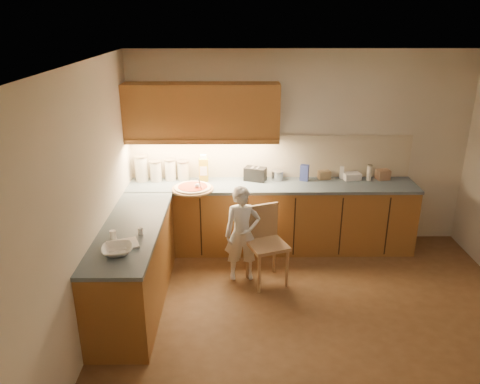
% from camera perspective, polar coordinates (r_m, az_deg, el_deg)
% --- Properties ---
extents(room, '(4.54, 4.50, 2.62)m').
position_cam_1_polar(room, '(4.33, 10.82, 2.74)').
color(room, '#56371D').
rests_on(room, ground).
extents(l_counter, '(3.77, 2.62, 0.92)m').
position_cam_1_polar(l_counter, '(5.86, -1.21, -4.77)').
color(l_counter, '#925D2A').
rests_on(l_counter, ground).
extents(backsplash, '(3.75, 0.02, 0.58)m').
position_cam_1_polar(backsplash, '(6.30, 3.81, 4.35)').
color(backsplash, beige).
rests_on(backsplash, l_counter).
extents(upper_cabinets, '(1.95, 0.36, 0.73)m').
position_cam_1_polar(upper_cabinets, '(5.99, -4.68, 9.74)').
color(upper_cabinets, '#925D2A').
rests_on(upper_cabinets, ground).
extents(pizza_on_board, '(0.53, 0.53, 0.21)m').
position_cam_1_polar(pizza_on_board, '(5.92, -5.76, 0.48)').
color(pizza_on_board, tan).
rests_on(pizza_on_board, l_counter).
extents(child, '(0.45, 0.32, 1.16)m').
position_cam_1_polar(child, '(5.51, 0.29, -5.13)').
color(child, silver).
rests_on(child, ground).
extents(wooden_chair, '(0.54, 0.54, 0.93)m').
position_cam_1_polar(wooden_chair, '(5.50, 3.04, -5.71)').
color(wooden_chair, '#A78258').
rests_on(wooden_chair, ground).
extents(mixing_bowl, '(0.34, 0.34, 0.07)m').
position_cam_1_polar(mixing_bowl, '(4.50, -14.73, -6.88)').
color(mixing_bowl, white).
rests_on(mixing_bowl, l_counter).
extents(canister_a, '(0.17, 0.17, 0.35)m').
position_cam_1_polar(canister_a, '(6.30, -11.94, 2.86)').
color(canister_a, beige).
rests_on(canister_a, l_counter).
extents(canister_b, '(0.16, 0.16, 0.28)m').
position_cam_1_polar(canister_b, '(6.27, -10.22, 2.56)').
color(canister_b, beige).
rests_on(canister_b, l_counter).
extents(canister_c, '(0.15, 0.15, 0.29)m').
position_cam_1_polar(canister_c, '(6.28, -8.49, 2.73)').
color(canister_c, white).
rests_on(canister_c, l_counter).
extents(canister_d, '(0.16, 0.16, 0.26)m').
position_cam_1_polar(canister_d, '(6.27, -6.93, 2.66)').
color(canister_d, beige).
rests_on(canister_d, l_counter).
extents(oil_jug, '(0.12, 0.09, 0.36)m').
position_cam_1_polar(oil_jug, '(6.18, -4.45, 2.80)').
color(oil_jug, gold).
rests_on(oil_jug, l_counter).
extents(toaster, '(0.32, 0.25, 0.18)m').
position_cam_1_polar(toaster, '(6.21, 1.87, 2.21)').
color(toaster, black).
rests_on(toaster, l_counter).
extents(steel_pot, '(0.17, 0.17, 0.13)m').
position_cam_1_polar(steel_pot, '(6.26, 4.58, 2.07)').
color(steel_pot, '#AEAEB3').
rests_on(steel_pot, l_counter).
extents(blue_box, '(0.13, 0.11, 0.22)m').
position_cam_1_polar(blue_box, '(6.26, 7.86, 2.34)').
color(blue_box, navy).
rests_on(blue_box, l_counter).
extents(card_box_a, '(0.17, 0.14, 0.11)m').
position_cam_1_polar(card_box_a, '(6.38, 10.23, 2.06)').
color(card_box_a, tan).
rests_on(card_box_a, l_counter).
extents(white_bottle, '(0.07, 0.07, 0.17)m').
position_cam_1_polar(white_bottle, '(6.43, 12.29, 2.34)').
color(white_bottle, silver).
rests_on(white_bottle, l_counter).
extents(flat_pack, '(0.24, 0.19, 0.09)m').
position_cam_1_polar(flat_pack, '(6.44, 13.46, 1.89)').
color(flat_pack, white).
rests_on(flat_pack, l_counter).
extents(tall_jar, '(0.07, 0.07, 0.22)m').
position_cam_1_polar(tall_jar, '(6.44, 15.48, 2.30)').
color(tall_jar, beige).
rests_on(tall_jar, l_counter).
extents(card_box_b, '(0.19, 0.16, 0.13)m').
position_cam_1_polar(card_box_b, '(6.55, 17.03, 2.04)').
color(card_box_b, tan).
rests_on(card_box_b, l_counter).
extents(dough_cloth, '(0.35, 0.31, 0.02)m').
position_cam_1_polar(dough_cloth, '(4.64, -14.11, -6.24)').
color(dough_cloth, silver).
rests_on(dough_cloth, l_counter).
extents(spice_jar_a, '(0.07, 0.07, 0.09)m').
position_cam_1_polar(spice_jar_a, '(4.79, -15.25, -5.06)').
color(spice_jar_a, white).
rests_on(spice_jar_a, l_counter).
extents(spice_jar_b, '(0.06, 0.06, 0.07)m').
position_cam_1_polar(spice_jar_b, '(4.82, -12.05, -4.68)').
color(spice_jar_b, white).
rests_on(spice_jar_b, l_counter).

